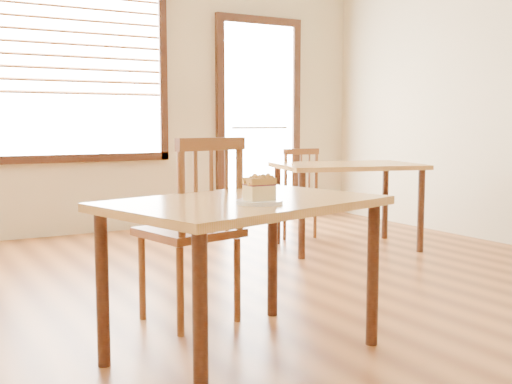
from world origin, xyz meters
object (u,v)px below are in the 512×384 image
cafe_table_second (347,175)px  cafe_chair_second (295,192)px  cafe_table_main (244,219)px  cafe_chair_main (194,229)px  plate (259,202)px  cake_slice (259,187)px

cafe_table_second → cafe_chair_second: (-0.09, 0.70, -0.21)m
cafe_table_second → cafe_table_main: bearing=-123.2°
cafe_chair_main → cafe_table_second: size_ratio=0.75×
plate → cake_slice: 0.06m
cafe_chair_second → plate: 3.40m
cafe_chair_main → cafe_table_second: (2.06, 1.28, 0.13)m
plate → cafe_chair_second: bearing=53.9°
cafe_chair_second → cafe_table_second: bearing=106.5°
cafe_table_main → plate: size_ratio=6.83×
cafe_table_second → cake_slice: bearing=-120.9°
cafe_chair_main → cafe_chair_second: cafe_chair_main is taller
cafe_table_second → cafe_chair_second: size_ratio=1.59×
cake_slice → cafe_table_second: bearing=45.6°
cafe_table_main → cafe_chair_main: (0.00, 0.58, -0.13)m
cafe_chair_main → cake_slice: cafe_chair_main is taller
cafe_chair_main → plate: cafe_chair_main is taller
cafe_chair_second → plate: size_ratio=4.21×
cafe_chair_main → plate: 0.79m
cafe_table_second → cafe_chair_second: bearing=112.3°
plate → cake_slice: cake_slice is taller
cafe_table_second → plate: (-2.09, -2.04, 0.10)m
cafe_table_second → cake_slice: (-2.09, -2.04, 0.17)m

